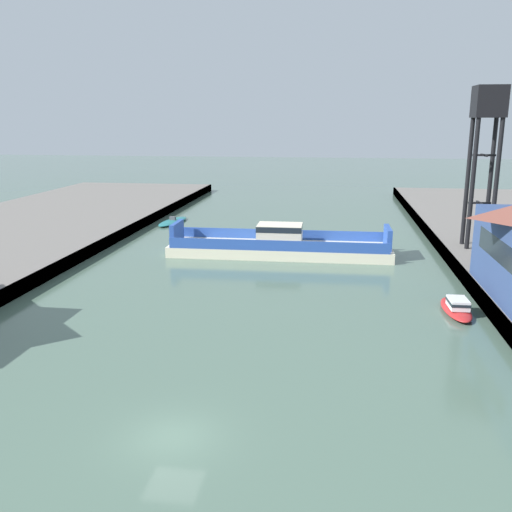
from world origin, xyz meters
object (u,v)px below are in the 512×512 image
at_px(moored_boat_near_right, 457,307).
at_px(moored_boat_near_left, 173,221).
at_px(chain_ferry, 280,245).
at_px(crane_tower, 487,125).

bearing_deg(moored_boat_near_right, moored_boat_near_left, 133.72).
relative_size(chain_ferry, crane_tower, 1.47).
height_order(moored_boat_near_right, crane_tower, crane_tower).
bearing_deg(moored_boat_near_left, moored_boat_near_right, -46.28).
relative_size(chain_ferry, moored_boat_near_left, 2.90).
relative_size(moored_boat_near_left, crane_tower, 0.51).
height_order(chain_ferry, moored_boat_near_right, chain_ferry).
distance_m(moored_boat_near_left, crane_tower, 42.57).
bearing_deg(moored_boat_near_right, chain_ferry, 132.14).
bearing_deg(crane_tower, chain_ferry, -176.08).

